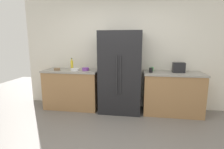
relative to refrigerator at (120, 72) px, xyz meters
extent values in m
cube|color=silver|center=(-0.03, 0.39, 0.58)|extent=(4.85, 0.10, 2.96)
cube|color=#9E7247|center=(-1.17, 0.03, -0.46)|extent=(1.27, 0.60, 0.89)
cube|color=gray|center=(-1.17, 0.03, 0.00)|extent=(1.30, 0.63, 0.04)
cube|color=#9E7247|center=(1.15, 0.03, -0.46)|extent=(1.24, 0.60, 0.89)
cube|color=gray|center=(1.15, 0.03, 0.00)|extent=(1.27, 0.63, 0.04)
cube|color=black|center=(0.00, 0.00, 0.00)|extent=(0.92, 0.65, 1.81)
cylinder|color=#262628|center=(-0.04, -0.34, 0.00)|extent=(0.02, 0.02, 0.82)
cylinder|color=#262628|center=(0.04, -0.34, 0.00)|extent=(0.02, 0.02, 0.82)
cube|color=black|center=(1.26, 0.06, 0.13)|extent=(0.25, 0.17, 0.22)
cylinder|color=yellow|center=(-1.17, 0.06, 0.13)|extent=(0.06, 0.06, 0.22)
cylinder|color=yellow|center=(-1.17, 0.06, 0.26)|extent=(0.03, 0.03, 0.04)
cylinder|color=#333338|center=(-1.17, 0.06, 0.29)|extent=(0.03, 0.03, 0.02)
cylinder|color=black|center=(0.66, -0.05, 0.08)|extent=(0.08, 0.08, 0.10)
cylinder|color=green|center=(0.70, 0.21, 0.06)|extent=(0.08, 0.08, 0.08)
cylinder|color=purple|center=(-0.81, -0.01, 0.06)|extent=(0.16, 0.16, 0.07)
cylinder|color=brown|center=(-1.48, -0.09, 0.05)|extent=(0.14, 0.14, 0.05)
cylinder|color=white|center=(-1.05, -0.08, 0.05)|extent=(0.19, 0.19, 0.05)
camera|label=1|loc=(0.42, -3.82, 0.67)|focal=27.77mm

